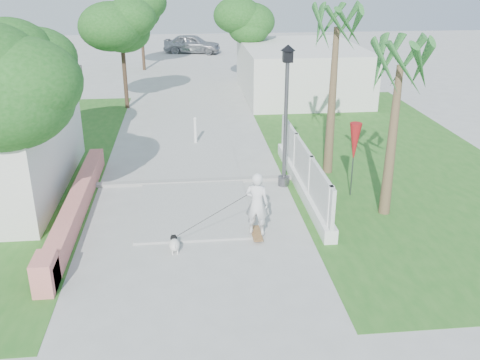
{
  "coord_description": "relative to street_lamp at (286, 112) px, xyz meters",
  "views": [
    {
      "loc": [
        -0.11,
        -10.11,
        6.66
      ],
      "look_at": [
        1.28,
        3.4,
        1.1
      ],
      "focal_mm": 40.0,
      "sensor_mm": 36.0,
      "label": 1
    }
  ],
  "objects": [
    {
      "name": "parked_car",
      "position": [
        -2.38,
        27.02,
        -1.68
      ],
      "size": [
        4.64,
        2.67,
        1.49
      ],
      "primitive_type": "imported",
      "rotation": [
        0.0,
        0.0,
        1.35
      ],
      "color": "#B2B5BA",
      "rests_on": "ground"
    },
    {
      "name": "building_right",
      "position": [
        3.1,
        12.5,
        -1.13
      ],
      "size": [
        6.0,
        8.0,
        2.6
      ],
      "primitive_type": "cube",
      "color": "silver",
      "rests_on": "ground"
    },
    {
      "name": "tree_path_left",
      "position": [
        -5.88,
        10.48,
        1.39
      ],
      "size": [
        3.4,
        3.4,
        5.23
      ],
      "color": "#4C3826",
      "rests_on": "ground"
    },
    {
      "name": "palm_far",
      "position": [
        1.7,
        1.0,
        2.06
      ],
      "size": [
        1.8,
        1.8,
        5.3
      ],
      "color": "brown",
      "rests_on": "ground"
    },
    {
      "name": "palm_near",
      "position": [
        2.5,
        -2.3,
        1.53
      ],
      "size": [
        1.8,
        1.8,
        4.7
      ],
      "color": "brown",
      "rests_on": "ground"
    },
    {
      "name": "lattice_fence",
      "position": [
        0.5,
        -0.5,
        -1.88
      ],
      "size": [
        0.35,
        7.0,
        1.5
      ],
      "color": "white",
      "rests_on": "ground"
    },
    {
      "name": "tree_path_right",
      "position": [
        0.32,
        14.48,
        1.07
      ],
      "size": [
        3.0,
        3.0,
        4.79
      ],
      "color": "#4C3826",
      "rests_on": "ground"
    },
    {
      "name": "skateboarder",
      "position": [
        -2.08,
        -3.46,
        -1.62
      ],
      "size": [
        2.47,
        0.91,
        1.79
      ],
      "rotation": [
        0.0,
        0.0,
        2.8
      ],
      "color": "olive",
      "rests_on": "ground"
    },
    {
      "name": "tree_path_far",
      "position": [
        -5.68,
        20.48,
        1.39
      ],
      "size": [
        3.2,
        3.2,
        5.17
      ],
      "color": "#4C3826",
      "rests_on": "ground"
    },
    {
      "name": "tree_left_mid",
      "position": [
        -8.38,
        2.98,
        1.07
      ],
      "size": [
        3.2,
        3.2,
        4.85
      ],
      "color": "#4C3826",
      "rests_on": "ground"
    },
    {
      "name": "bollard",
      "position": [
        -2.7,
        4.5,
        -1.84
      ],
      "size": [
        0.14,
        0.14,
        1.09
      ],
      "color": "white",
      "rests_on": "ground"
    },
    {
      "name": "dog",
      "position": [
        -3.44,
        -3.92,
        -2.21
      ],
      "size": [
        0.3,
        0.59,
        0.4
      ],
      "rotation": [
        0.0,
        0.0,
        0.09
      ],
      "color": "white",
      "rests_on": "ground"
    },
    {
      "name": "tree_left_near",
      "position": [
        -7.38,
        -2.52,
        1.4
      ],
      "size": [
        3.6,
        3.6,
        5.28
      ],
      "color": "#4C3826",
      "rests_on": "ground"
    },
    {
      "name": "path_strip",
      "position": [
        -2.9,
        14.5,
        -2.4
      ],
      "size": [
        3.2,
        36.0,
        0.06
      ],
      "primitive_type": "cube",
      "color": "#B7B7B2",
      "rests_on": "ground"
    },
    {
      "name": "street_lamp",
      "position": [
        0.0,
        0.0,
        0.0
      ],
      "size": [
        0.44,
        0.44,
        4.44
      ],
      "color": "#59595E",
      "rests_on": "ground"
    },
    {
      "name": "curb",
      "position": [
        -2.9,
        0.5,
        -2.38
      ],
      "size": [
        6.5,
        0.25,
        0.1
      ],
      "primitive_type": "cube",
      "color": "#999993",
      "rests_on": "ground"
    },
    {
      "name": "patio_umbrella",
      "position": [
        1.9,
        -1.0,
        -0.74
      ],
      "size": [
        0.36,
        0.36,
        2.3
      ],
      "color": "#59595E",
      "rests_on": "ground"
    },
    {
      "name": "ground",
      "position": [
        -2.9,
        -5.5,
        -2.43
      ],
      "size": [
        90.0,
        90.0,
        0.0
      ],
      "primitive_type": "plane",
      "color": "#B7B7B2",
      "rests_on": "ground"
    },
    {
      "name": "pink_wall",
      "position": [
        -6.2,
        -1.95,
        -2.11
      ],
      "size": [
        0.45,
        8.2,
        0.8
      ],
      "color": "#E18773",
      "rests_on": "ground"
    },
    {
      "name": "grass_right",
      "position": [
        4.1,
        2.5,
        -2.42
      ],
      "size": [
        8.0,
        20.0,
        0.01
      ],
      "primitive_type": "cube",
      "color": "#28641F",
      "rests_on": "ground"
    }
  ]
}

